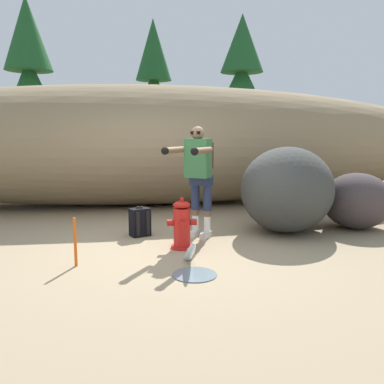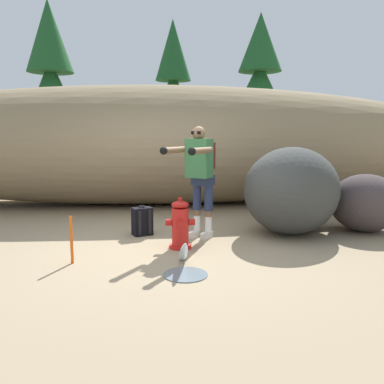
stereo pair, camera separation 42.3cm
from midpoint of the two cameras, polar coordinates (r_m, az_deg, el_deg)
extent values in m
cube|color=#998466|center=(5.79, -2.07, -7.92)|extent=(56.00, 56.00, 0.04)
ellipsoid|color=#897556|center=(9.23, -3.20, 6.63)|extent=(15.58, 3.20, 2.67)
cylinder|color=red|center=(5.71, 0.47, -7.74)|extent=(0.32, 0.32, 0.04)
cylinder|color=red|center=(5.64, 0.47, -4.96)|extent=(0.23, 0.23, 0.53)
ellipsoid|color=red|center=(5.58, 0.48, -1.81)|extent=(0.25, 0.25, 0.10)
cylinder|color=red|center=(5.56, 0.48, -1.05)|extent=(0.06, 0.06, 0.05)
cylinder|color=red|center=(5.61, -1.18, -4.35)|extent=(0.09, 0.09, 0.09)
cylinder|color=red|center=(5.64, 2.11, -4.29)|extent=(0.09, 0.09, 0.09)
cylinder|color=red|center=(5.47, 0.63, -4.69)|extent=(0.11, 0.09, 0.11)
ellipsoid|color=silver|center=(5.08, 1.13, -8.93)|extent=(0.10, 0.99, 0.64)
cylinder|color=slate|center=(4.66, 1.73, -11.65)|extent=(0.51, 0.51, 0.01)
cube|color=beige|center=(6.22, 4.05, -6.17)|extent=(0.22, 0.27, 0.09)
cylinder|color=white|center=(6.24, 4.29, -4.58)|extent=(0.10, 0.10, 0.24)
cylinder|color=brown|center=(6.20, 4.31, -3.09)|extent=(0.10, 0.10, 0.09)
cylinder|color=#232D4C|center=(6.16, 4.34, -0.75)|extent=(0.13, 0.13, 0.42)
cube|color=beige|center=(6.30, 2.38, -5.97)|extent=(0.22, 0.27, 0.09)
cylinder|color=white|center=(6.32, 2.63, -4.40)|extent=(0.10, 0.10, 0.24)
cylinder|color=brown|center=(6.28, 2.64, -2.93)|extent=(0.10, 0.10, 0.09)
cylinder|color=#232D4C|center=(6.24, 2.65, -0.62)|extent=(0.13, 0.13, 0.42)
cube|color=#232D4C|center=(6.16, 3.51, 1.71)|extent=(0.38, 0.34, 0.16)
cube|color=#336B3D|center=(6.02, 3.03, 4.81)|extent=(0.43, 0.40, 0.58)
cube|color=#511E19|center=(6.20, 3.82, 5.17)|extent=(0.32, 0.29, 0.40)
sphere|color=brown|center=(5.99, 2.98, 8.33)|extent=(0.20, 0.20, 0.20)
cube|color=black|center=(5.91, 2.62, 8.38)|extent=(0.14, 0.10, 0.04)
cylinder|color=brown|center=(5.58, 3.48, 5.87)|extent=(0.39, 0.54, 0.09)
sphere|color=black|center=(5.34, 2.26, 5.77)|extent=(0.11, 0.11, 0.11)
cylinder|color=brown|center=(5.78, -0.51, 5.96)|extent=(0.39, 0.54, 0.09)
sphere|color=black|center=(5.54, -1.85, 5.86)|extent=(0.11, 0.11, 0.11)
cube|color=black|center=(6.40, -5.20, -4.17)|extent=(0.35, 0.30, 0.44)
cube|color=black|center=(6.53, -5.61, -4.51)|extent=(0.22, 0.13, 0.20)
torus|color=black|center=(6.35, -5.22, -2.06)|extent=(0.10, 0.10, 0.02)
cube|color=black|center=(6.27, -5.51, -4.44)|extent=(0.06, 0.05, 0.37)
cube|color=black|center=(6.33, -4.11, -4.30)|extent=(0.06, 0.05, 0.37)
ellipsoid|color=#3C3E3B|center=(6.65, 15.71, 0.18)|extent=(2.20, 2.23, 1.39)
ellipsoid|color=#433839|center=(7.25, 24.91, -1.41)|extent=(1.17, 1.14, 0.94)
cylinder|color=#47331E|center=(14.53, -18.07, 4.07)|extent=(0.28, 0.28, 1.27)
cone|color=#194C23|center=(14.54, -18.43, 12.11)|extent=(2.34, 2.34, 2.81)
cone|color=#194C23|center=(14.84, -18.83, 20.24)|extent=(1.52, 1.52, 2.34)
cylinder|color=#47331E|center=(16.36, -1.86, 5.01)|extent=(0.26, 0.26, 1.33)
cone|color=#194C23|center=(16.38, -1.90, 12.25)|extent=(2.15, 2.15, 2.80)
cone|color=#194C23|center=(16.66, -1.93, 19.48)|extent=(1.40, 1.40, 2.33)
cylinder|color=#47331E|center=(13.91, 10.18, 5.16)|extent=(0.26, 0.26, 1.75)
cone|color=#194C23|center=(13.95, 10.39, 13.38)|extent=(2.19, 2.19, 2.25)
cone|color=#194C23|center=(14.20, 10.58, 20.17)|extent=(1.42, 1.42, 1.87)
cylinder|color=#E55914|center=(5.14, -14.45, -6.59)|extent=(0.04, 0.04, 0.60)
camera|label=1|loc=(0.21, -87.94, 0.30)|focal=37.65mm
camera|label=2|loc=(0.21, 92.06, -0.30)|focal=37.65mm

